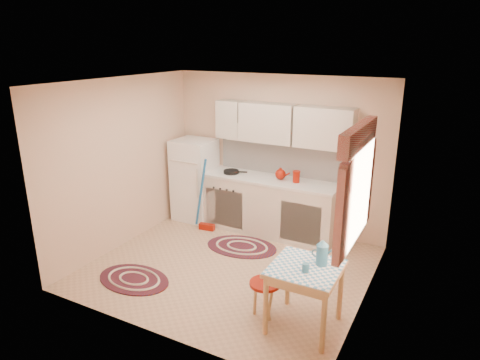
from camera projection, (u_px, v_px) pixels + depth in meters
name	position (u px, v px, depth m)	size (l,w,h in m)	color
room_shell	(248.00, 152.00, 5.54)	(3.64, 3.60, 2.52)	tan
fridge	(195.00, 180.00, 7.35)	(0.65, 0.60, 1.40)	white
broom	(206.00, 196.00, 6.89)	(0.28, 0.12, 1.20)	#1B64AA
base_cabinets	(267.00, 206.00, 6.88)	(2.25, 0.60, 0.88)	beige
countertop	(268.00, 179.00, 6.73)	(2.27, 0.62, 0.04)	silver
frying_pan	(231.00, 172.00, 6.96)	(0.25, 0.25, 0.05)	black
red_kettle	(280.00, 174.00, 6.61)	(0.18, 0.16, 0.18)	#921405
red_canister	(296.00, 177.00, 6.49)	(0.11, 0.11, 0.16)	#921405
table	(304.00, 297.00, 4.57)	(0.72, 0.72, 0.72)	tan
stool	(265.00, 299.00, 4.80)	(0.35, 0.35, 0.42)	#921405
coffee_pot	(322.00, 252.00, 4.45)	(0.15, 0.13, 0.31)	teal
mug	(306.00, 268.00, 4.34)	(0.07, 0.07, 0.10)	teal
rug_center	(242.00, 247.00, 6.47)	(1.08, 0.72, 0.02)	maroon
rug_left	(134.00, 279.00, 5.58)	(1.03, 0.68, 0.02)	maroon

